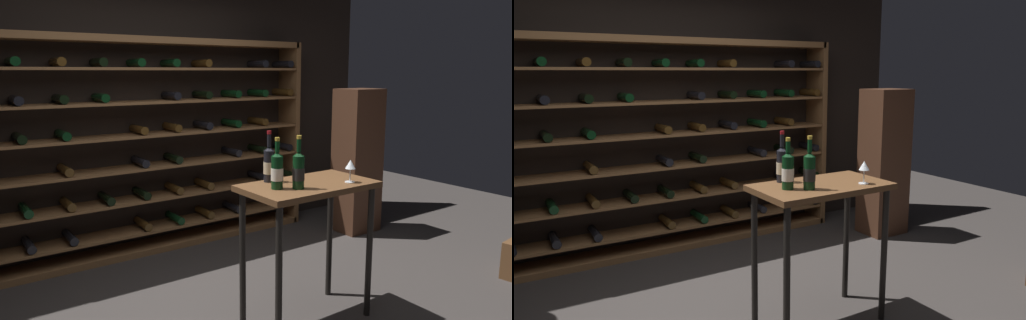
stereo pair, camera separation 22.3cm
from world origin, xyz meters
TOP-DOWN VIEW (x-y plane):
  - back_wall at (0.00, 1.96)m, footprint 5.77×0.10m
  - wine_rack at (0.15, 1.75)m, footprint 3.33×0.32m
  - tasting_table at (0.40, -0.18)m, footprint 0.91×0.50m
  - display_cabinet at (2.15, 1.02)m, footprint 0.44×0.36m
  - wine_bottle_red_label at (0.13, -0.18)m, footprint 0.08×0.08m
  - wine_bottle_black_capsule at (0.25, -0.26)m, footprint 0.08×0.08m
  - wine_bottle_green_slim at (0.21, 0.01)m, footprint 0.08×0.08m
  - wine_glass_stemmed_center at (0.65, -0.32)m, footprint 0.07×0.07m

SIDE VIEW (x-z plane):
  - display_cabinet at x=2.15m, z-range 0.00..1.55m
  - tasting_table at x=0.40m, z-range 0.33..1.32m
  - wine_rack at x=0.15m, z-range -0.01..2.03m
  - wine_glass_stemmed_center at x=0.65m, z-range 1.03..1.18m
  - wine_bottle_red_label at x=0.13m, z-range 0.95..1.28m
  - wine_bottle_black_capsule at x=0.25m, z-range 0.94..1.28m
  - wine_bottle_green_slim at x=0.21m, z-range 0.94..1.29m
  - back_wall at x=0.00m, z-range 0.00..2.99m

